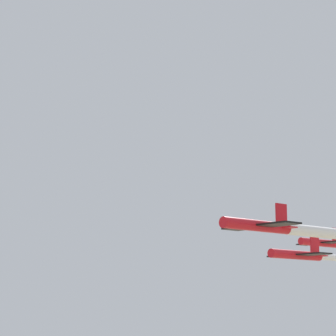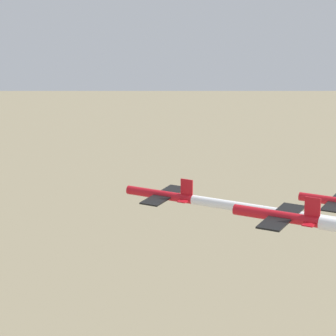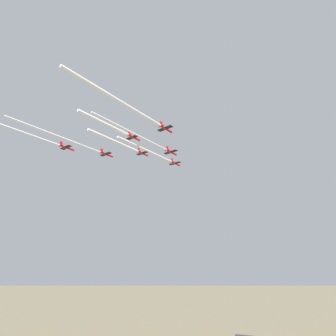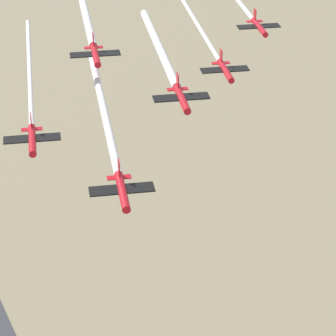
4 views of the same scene
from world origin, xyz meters
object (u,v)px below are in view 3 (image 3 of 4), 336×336
(jet_4, at_px, (133,137))
(jet_0, at_px, (175,163))
(jet_3, at_px, (106,154))
(jet_1, at_px, (142,153))
(jet_5, at_px, (165,129))
(jet_6, at_px, (66,148))
(jet_2, at_px, (171,152))

(jet_4, bearing_deg, jet_0, 90.00)
(jet_3, bearing_deg, jet_1, 59.53)
(jet_5, relative_size, jet_6, 1.00)
(jet_4, distance_m, jet_6, 37.57)
(jet_1, height_order, jet_3, jet_1)
(jet_0, height_order, jet_6, jet_6)
(jet_3, relative_size, jet_6, 1.00)
(jet_3, bearing_deg, jet_4, 0.00)
(jet_3, height_order, jet_5, jet_5)
(jet_3, height_order, jet_6, jet_6)
(jet_2, distance_m, jet_6, 56.99)
(jet_3, relative_size, jet_5, 1.00)
(jet_5, bearing_deg, jet_0, 120.47)
(jet_2, bearing_deg, jet_5, -59.53)
(jet_6, bearing_deg, jet_4, 29.54)
(jet_1, relative_size, jet_6, 1.00)
(jet_5, bearing_deg, jet_2, 120.47)
(jet_4, xyz_separation_m, jet_5, (16.19, -14.45, -1.98))
(jet_1, bearing_deg, jet_0, 59.53)
(jet_0, bearing_deg, jet_6, -120.47)
(jet_5, height_order, jet_6, jet_5)
(jet_2, height_order, jet_5, jet_5)
(jet_3, bearing_deg, jet_2, 29.54)
(jet_0, bearing_deg, jet_3, -120.47)
(jet_2, xyz_separation_m, jet_5, (-4.19, -20.99, 3.21))
(jet_1, relative_size, jet_4, 1.00)
(jet_4, relative_size, jet_6, 1.00)
(jet_4, distance_m, jet_5, 21.79)
(jet_3, distance_m, jet_6, 21.41)
(jet_0, xyz_separation_m, jet_1, (-20.38, -6.54, 3.58))
(jet_3, relative_size, jet_4, 1.00)
(jet_5, bearing_deg, jet_1, 150.46)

